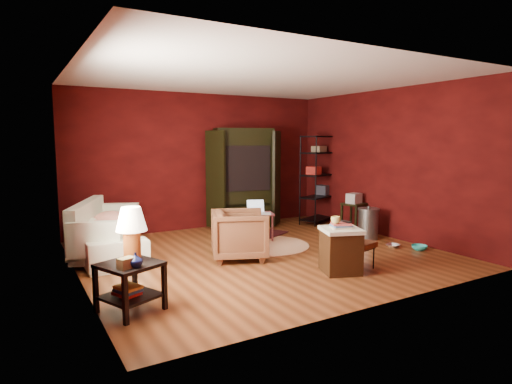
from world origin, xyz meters
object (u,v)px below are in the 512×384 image
wire_shelving (319,175)px  sofa (105,230)px  hamper (341,249)px  side_table (131,249)px  laptop_desk (257,216)px  tv_armoire (243,176)px  armchair (240,232)px

wire_shelving → sofa: bearing=164.2°
wire_shelving → hamper: bearing=-145.1°
sofa → side_table: size_ratio=1.93×
sofa → laptop_desk: bearing=-96.6°
side_table → laptop_desk: 3.53m
hamper → laptop_desk: 2.28m
tv_armoire → wire_shelving: size_ratio=1.08×
armchair → hamper: 1.60m
hamper → tv_armoire: tv_armoire is taller
sofa → laptop_desk: (2.64, -0.30, 0.03)m
hamper → laptop_desk: laptop_desk is taller
side_table → hamper: size_ratio=1.55×
side_table → hamper: (2.85, -0.15, -0.34)m
sofa → armchair: size_ratio=2.58×
sofa → armchair: bearing=-125.1°
side_table → wire_shelving: 5.67m
tv_armoire → side_table: bearing=-121.4°
tv_armoire → sofa: bearing=-150.1°
sofa → wire_shelving: wire_shelving is taller
sofa → hamper: 3.71m
side_table → wire_shelving: size_ratio=0.58×
tv_armoire → hamper: bearing=-84.1°
sofa → laptop_desk: sofa is taller
sofa → armchair: 2.17m
armchair → wire_shelving: (2.90, 1.72, 0.65)m
hamper → tv_armoire: size_ratio=0.35×
side_table → hamper: 2.87m
laptop_desk → side_table: bearing=-123.6°
side_table → laptop_desk: (2.81, 2.12, -0.22)m
armchair → wire_shelving: size_ratio=0.43×
armchair → tv_armoire: tv_armoire is taller
hamper → sofa: bearing=136.1°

